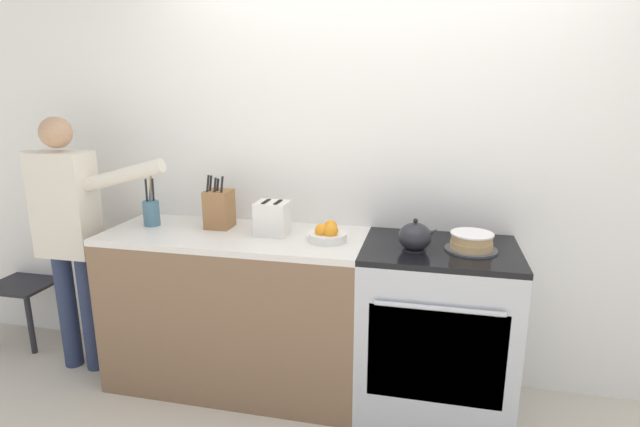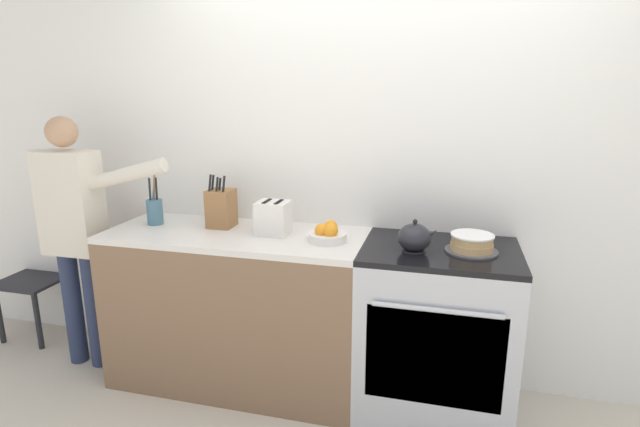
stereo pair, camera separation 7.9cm
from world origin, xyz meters
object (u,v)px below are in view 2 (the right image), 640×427
toaster (273,218)px  person_baker (74,223)px  stove_range (435,331)px  dining_chair (41,268)px  tea_kettle (415,238)px  fruit_bowl (328,234)px  layer_cake (472,244)px  utensil_crock (155,210)px  knife_block (221,208)px

toaster → person_baker: 1.24m
toaster → stove_range: bearing=-2.1°
dining_chair → tea_kettle: bearing=-9.0°
fruit_bowl → toaster: (-0.33, 0.06, 0.05)m
layer_cake → person_baker: (-2.29, -0.05, -0.04)m
person_baker → dining_chair: (-0.61, 0.31, -0.46)m
tea_kettle → dining_chair: size_ratio=0.24×
tea_kettle → utensil_crock: size_ratio=0.62×
layer_cake → tea_kettle: (-0.28, -0.06, 0.03)m
layer_cake → stove_range: bearing=174.4°
layer_cake → fruit_bowl: fruit_bowl is taller
layer_cake → knife_block: 1.41m
dining_chair → utensil_crock: bearing=-12.2°
utensil_crock → knife_block: bearing=6.7°
utensil_crock → person_baker: 0.50m
fruit_bowl → toaster: size_ratio=1.09×
dining_chair → knife_block: bearing=-7.7°
dining_chair → layer_cake: bearing=-7.2°
knife_block → person_baker: size_ratio=0.20×
utensil_crock → fruit_bowl: size_ratio=1.58×
tea_kettle → dining_chair: 2.69m
knife_block → toaster: 0.35m
stove_range → dining_chair: size_ratio=1.12×
person_baker → toaster: bearing=15.8°
knife_block → dining_chair: size_ratio=0.38×
dining_chair → toaster: bearing=-8.6°
layer_cake → dining_chair: 2.95m
layer_cake → tea_kettle: 0.28m
stove_range → knife_block: knife_block is taller
fruit_bowl → toaster: 0.33m
utensil_crock → fruit_bowl: (1.08, -0.07, -0.04)m
layer_cake → person_baker: bearing=-178.7°
toaster → dining_chair: bearing=173.5°
knife_block → toaster: bearing=-10.7°
utensil_crock → stove_range: bearing=-1.7°
fruit_bowl → utensil_crock: bearing=176.1°
knife_block → utensil_crock: bearing=-173.3°
person_baker → tea_kettle: bearing=11.0°
tea_kettle → toaster: size_ratio=1.07×
person_baker → utensil_crock: bearing=24.8°
fruit_bowl → person_baker: (-1.55, -0.04, -0.04)m
knife_block → toaster: (0.34, -0.06, -0.02)m
knife_block → fruit_bowl: (0.67, -0.12, -0.07)m
stove_range → person_baker: 2.19m
layer_cake → dining_chair: (-2.89, 0.26, -0.50)m
tea_kettle → person_baker: 2.01m
tea_kettle → stove_range: bearing=29.6°
toaster → dining_chair: size_ratio=0.23×
stove_range → fruit_bowl: bearing=-177.7°
layer_cake → utensil_crock: 1.81m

